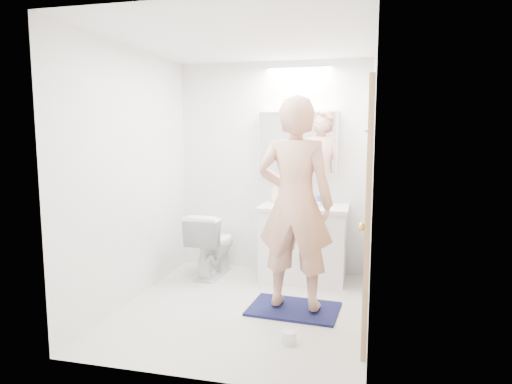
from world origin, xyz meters
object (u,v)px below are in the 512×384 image
(person, at_px, (295,203))
(soap_bottle_a, at_px, (275,192))
(vanity_cabinet, at_px, (304,244))
(toilet, at_px, (212,244))
(toilet_paper_roll, at_px, (289,338))
(toothbrush_cup, at_px, (320,200))
(medicine_cabinet, at_px, (298,142))
(soap_bottle_b, at_px, (292,195))

(person, height_order, soap_bottle_a, person)
(soap_bottle_a, bearing_deg, vanity_cabinet, -22.98)
(toilet, xyz_separation_m, toilet_paper_roll, (1.13, -1.46, -0.31))
(toothbrush_cup, bearing_deg, soap_bottle_a, -178.89)
(person, bearing_deg, soap_bottle_a, -65.24)
(toilet, bearing_deg, medicine_cabinet, -156.00)
(toilet, xyz_separation_m, soap_bottle_a, (0.66, 0.27, 0.58))
(person, distance_m, toilet_paper_roll, 1.15)
(toilet, xyz_separation_m, person, (1.06, -0.80, 0.62))
(medicine_cabinet, xyz_separation_m, soap_bottle_a, (-0.24, -0.06, -0.56))
(toothbrush_cup, xyz_separation_m, toilet_paper_roll, (-0.04, -1.74, -0.81))
(person, xyz_separation_m, soap_bottle_b, (-0.21, 1.09, -0.08))
(toilet_paper_roll, bearing_deg, toothbrush_cup, 88.52)
(medicine_cabinet, distance_m, toilet, 1.49)
(soap_bottle_b, bearing_deg, toothbrush_cup, -3.56)
(soap_bottle_b, bearing_deg, toilet, -160.97)
(person, bearing_deg, toilet_paper_roll, 100.32)
(toilet_paper_roll, bearing_deg, soap_bottle_b, 98.95)
(vanity_cabinet, bearing_deg, toilet, -173.55)
(soap_bottle_a, xyz_separation_m, toilet_paper_roll, (0.47, -1.73, -0.89))
(soap_bottle_b, bearing_deg, person, -79.34)
(soap_bottle_b, xyz_separation_m, toothbrush_cup, (0.32, -0.02, -0.04))
(soap_bottle_b, distance_m, toilet_paper_roll, 1.97)
(person, xyz_separation_m, toilet_paper_roll, (0.07, -0.66, -0.94))
(soap_bottle_a, bearing_deg, toothbrush_cup, 1.11)
(soap_bottle_b, height_order, toothbrush_cup, soap_bottle_b)
(medicine_cabinet, bearing_deg, toothbrush_cup, -10.48)
(soap_bottle_b, bearing_deg, medicine_cabinet, 30.39)
(toilet, relative_size, soap_bottle_b, 4.30)
(medicine_cabinet, height_order, soap_bottle_a, medicine_cabinet)
(toilet, bearing_deg, soap_bottle_a, -153.93)
(soap_bottle_b, relative_size, toothbrush_cup, 1.88)
(medicine_cabinet, xyz_separation_m, toothbrush_cup, (0.27, -0.05, -0.64))
(person, distance_m, toothbrush_cup, 1.08)
(toilet, xyz_separation_m, soap_bottle_b, (0.86, 0.30, 0.54))
(soap_bottle_b, bearing_deg, toilet_paper_roll, -81.05)
(soap_bottle_b, height_order, toilet_paper_roll, soap_bottle_b)
(vanity_cabinet, distance_m, medicine_cabinet, 1.14)
(toilet_paper_roll, bearing_deg, person, 96.11)
(toothbrush_cup, bearing_deg, person, -96.18)
(vanity_cabinet, height_order, medicine_cabinet, medicine_cabinet)
(soap_bottle_b, bearing_deg, vanity_cabinet, -48.14)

